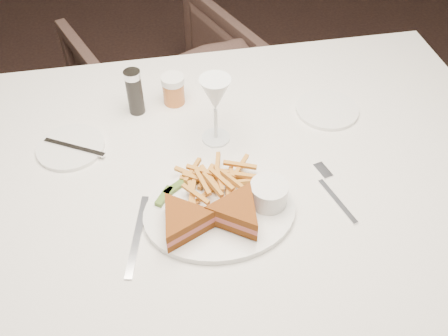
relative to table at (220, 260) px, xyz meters
The scene contains 4 objects.
ground 0.54m from the table, 123.33° to the left, with size 5.00×5.00×0.00m, color black.
table is the anchor object (origin of this frame).
chair_far 0.94m from the table, 90.67° to the left, with size 0.62×0.58×0.64m, color #46302B.
table_setting 0.42m from the table, 119.11° to the right, with size 0.81×0.62×0.18m.
Camera 1 is at (0.03, -1.10, 1.57)m, focal length 40.00 mm.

